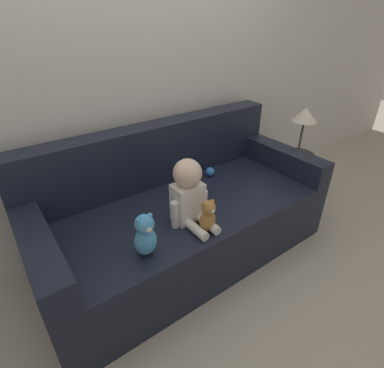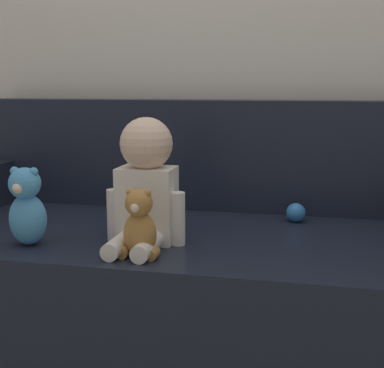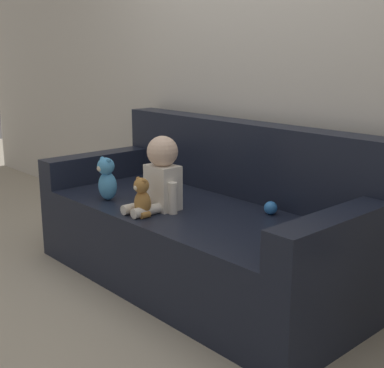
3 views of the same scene
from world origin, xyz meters
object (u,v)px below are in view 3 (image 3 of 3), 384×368
(teddy_bear_brown, at_px, (142,198))
(plush_toy_side, at_px, (107,179))
(person_baby, at_px, (161,176))
(toy_ball, at_px, (271,208))
(couch, at_px, (205,228))

(teddy_bear_brown, bearing_deg, plush_toy_side, 174.58)
(person_baby, relative_size, toy_ball, 5.65)
(teddy_bear_brown, bearing_deg, toy_ball, 49.68)
(couch, distance_m, toy_ball, 0.44)
(couch, bearing_deg, plush_toy_side, -142.24)
(person_baby, relative_size, teddy_bear_brown, 1.96)
(toy_ball, bearing_deg, person_baby, -141.68)
(couch, xyz_separation_m, teddy_bear_brown, (-0.07, -0.40, 0.25))
(couch, distance_m, plush_toy_side, 0.66)
(person_baby, distance_m, teddy_bear_brown, 0.18)
(toy_ball, bearing_deg, teddy_bear_brown, -130.32)
(person_baby, xyz_separation_m, toy_ball, (0.48, 0.38, -0.16))
(person_baby, bearing_deg, couch, 67.71)
(couch, xyz_separation_m, plush_toy_side, (-0.47, -0.37, 0.28))
(teddy_bear_brown, height_order, plush_toy_side, plush_toy_side)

